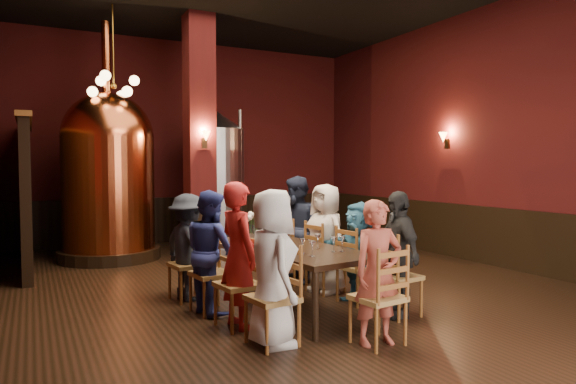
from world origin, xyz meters
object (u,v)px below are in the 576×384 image
person_1 (238,255)px  person_2 (211,251)px  rose_vase (253,221)px  copper_kettle (108,174)px  person_0 (272,268)px  steel_vessel (216,179)px  dining_table (287,251)px

person_1 → person_2: 0.66m
rose_vase → copper_kettle: bearing=110.3°
person_0 → steel_vessel: size_ratio=0.52×
dining_table → rose_vase: size_ratio=6.83×
person_1 → rose_vase: (0.66, 1.15, 0.22)m
dining_table → rose_vase: 0.79m
person_0 → rose_vase: bearing=-11.0°
person_0 → person_1: 0.67m
person_2 → steel_vessel: bearing=-28.2°
person_1 → person_2: (-0.09, 0.65, -0.06)m
dining_table → person_2: person_2 is taller
person_0 → dining_table: bearing=-26.5°
rose_vase → dining_table: bearing=-78.8°
copper_kettle → person_0: bearing=-82.0°
dining_table → person_2: 0.91m
person_2 → copper_kettle: size_ratio=0.33×
person_0 → person_1: person_1 is taller
copper_kettle → steel_vessel: size_ratio=1.49×
person_2 → rose_vase: size_ratio=3.91×
person_0 → rose_vase: 1.92m
person_0 → copper_kettle: copper_kettle is taller
person_2 → person_0: bearing=178.8°
person_1 → copper_kettle: size_ratio=0.36×
person_0 → steel_vessel: bearing=-7.5°
person_0 → steel_vessel: (1.49, 6.02, 0.69)m
person_0 → person_2: bearing=13.9°
copper_kettle → dining_table: bearing=-71.1°
person_0 → person_1: size_ratio=0.97×
person_1 → copper_kettle: copper_kettle is taller
dining_table → person_1: person_1 is taller
steel_vessel → dining_table: bearing=-99.0°
person_1 → rose_vase: 1.34m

